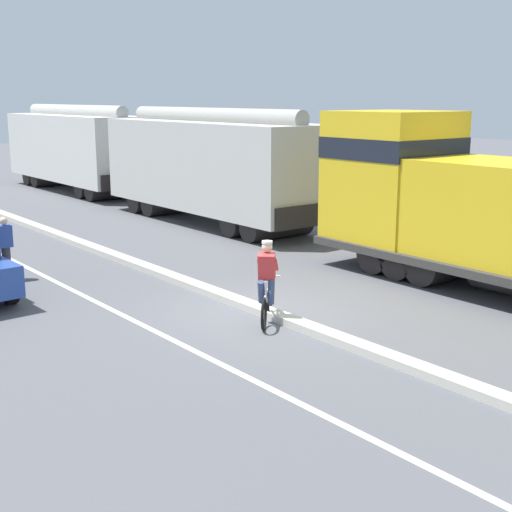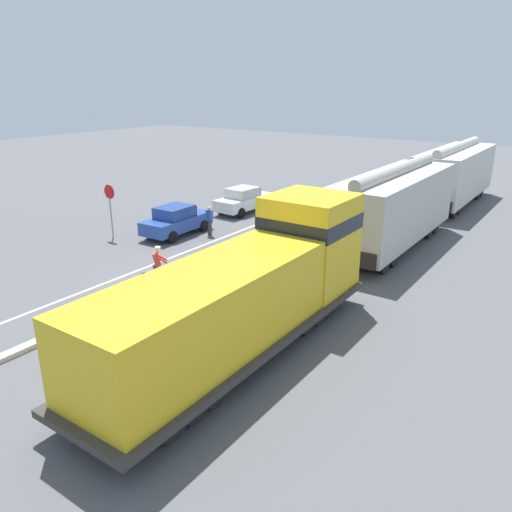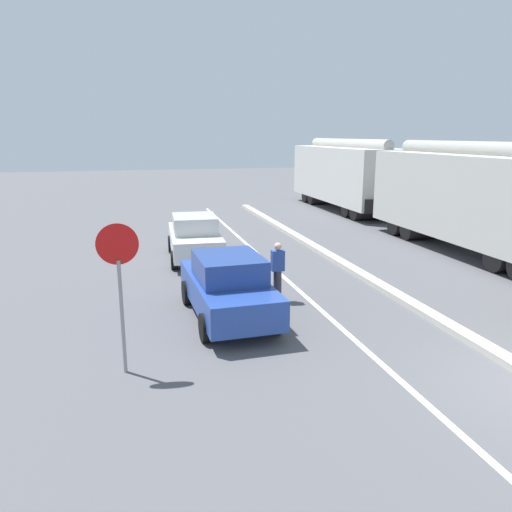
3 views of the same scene
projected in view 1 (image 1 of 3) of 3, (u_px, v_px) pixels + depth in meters
The scene contains 8 objects.
ground_plane at pixel (260, 313), 15.38m from camera, with size 120.00×120.00×0.00m, color #56565B.
median_curb at pixel (127, 260), 19.97m from camera, with size 0.36×36.00×0.16m, color beige.
lane_stripe at pixel (45, 276), 18.54m from camera, with size 0.14×36.00×0.01m, color silver.
locomotive at pixel (507, 218), 16.62m from camera, with size 3.10×11.61×4.20m.
hopper_car_lead at pixel (211, 167), 25.89m from camera, with size 2.90×10.60×4.18m.
hopper_car_middle at pixel (76, 149), 34.79m from camera, with size 2.90×10.60×4.18m.
cyclist at pixel (267, 284), 14.57m from camera, with size 1.26×1.25×1.71m.
pedestrian_by_cars at pixel (6, 247), 18.00m from camera, with size 0.34×0.22×1.62m.
Camera 1 is at (-9.16, -11.54, 4.58)m, focal length 50.00 mm.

